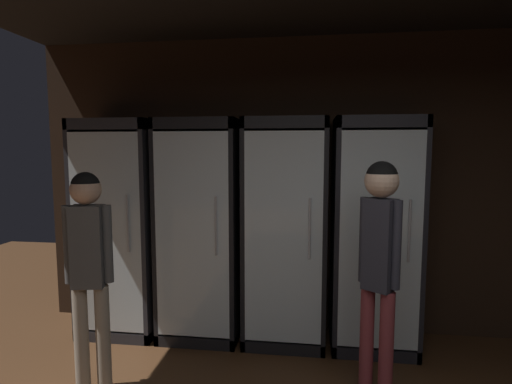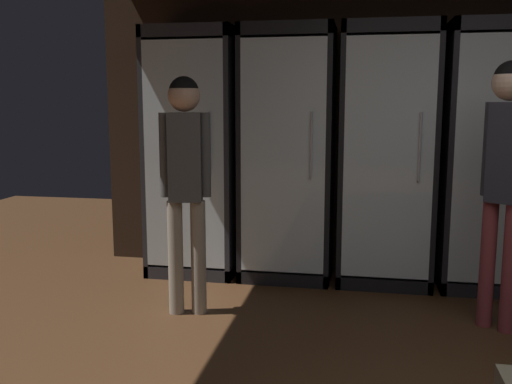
{
  "view_description": "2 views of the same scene",
  "coord_description": "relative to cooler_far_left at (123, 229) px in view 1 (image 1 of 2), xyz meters",
  "views": [
    {
      "loc": [
        -0.33,
        -0.86,
        1.75
      ],
      "look_at": [
        -0.8,
        2.64,
        1.38
      ],
      "focal_mm": 28.12,
      "sensor_mm": 36.0,
      "label": 1
    },
    {
      "loc": [
        -0.72,
        -1.87,
        1.43
      ],
      "look_at": [
        -1.55,
        2.55,
        0.72
      ],
      "focal_mm": 40.11,
      "sensor_mm": 36.0,
      "label": 2
    }
  ],
  "objects": [
    {
      "name": "shopper_near",
      "position": [
        2.24,
        -0.9,
        0.09
      ],
      "size": [
        0.25,
        0.23,
        1.68
      ],
      "color": "brown",
      "rests_on": "ground"
    },
    {
      "name": "shopper_far",
      "position": [
        0.23,
        -1.0,
        0.01
      ],
      "size": [
        0.33,
        0.21,
        1.6
      ],
      "color": "gray",
      "rests_on": "ground"
    },
    {
      "name": "cooler_left",
      "position": [
        0.78,
        0.0,
        -0.0
      ],
      "size": [
        0.73,
        0.6,
        2.02
      ],
      "color": "black",
      "rests_on": "ground"
    },
    {
      "name": "cooler_center",
      "position": [
        1.56,
        -0.0,
        -0.0
      ],
      "size": [
        0.73,
        0.6,
        2.02
      ],
      "color": "black",
      "rests_on": "ground"
    },
    {
      "name": "wall_back",
      "position": [
        2.11,
        0.29,
        0.41
      ],
      "size": [
        6.0,
        0.06,
        2.8
      ],
      "primitive_type": "cube",
      "color": "black",
      "rests_on": "ground"
    },
    {
      "name": "cooler_far_left",
      "position": [
        0.0,
        0.0,
        0.0
      ],
      "size": [
        0.73,
        0.6,
        2.02
      ],
      "color": "#2B2B30",
      "rests_on": "ground"
    },
    {
      "name": "cooler_right",
      "position": [
        2.35,
        0.0,
        0.0
      ],
      "size": [
        0.73,
        0.6,
        2.02
      ],
      "color": "black",
      "rests_on": "ground"
    }
  ]
}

